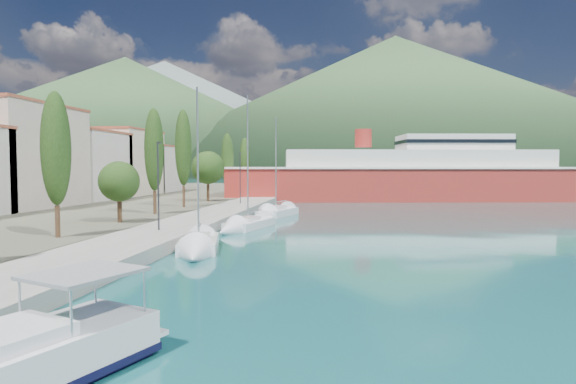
# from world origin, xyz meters

# --- Properties ---
(ground) EXTENTS (1400.00, 1400.00, 0.00)m
(ground) POSITION_xyz_m (0.00, 120.00, 0.00)
(ground) COLOR #155356
(quay) EXTENTS (5.00, 88.00, 0.80)m
(quay) POSITION_xyz_m (-9.00, 26.00, 0.40)
(quay) COLOR gray
(quay) RESTS_ON ground
(hills_far) EXTENTS (1480.00, 900.00, 180.00)m
(hills_far) POSITION_xyz_m (138.59, 618.73, 77.39)
(hills_far) COLOR slate
(hills_far) RESTS_ON ground
(hills_near) EXTENTS (1010.00, 520.00, 115.00)m
(hills_near) POSITION_xyz_m (98.04, 372.50, 49.18)
(hills_near) COLOR #365932
(hills_near) RESTS_ON ground
(town_buildings) EXTENTS (9.20, 69.20, 11.30)m
(town_buildings) POSITION_xyz_m (-32.00, 36.91, 5.57)
(town_buildings) COLOR beige
(town_buildings) RESTS_ON land_strip
(tree_row) EXTENTS (4.24, 65.73, 10.75)m
(tree_row) POSITION_xyz_m (-14.23, 33.28, 5.81)
(tree_row) COLOR #47301E
(tree_row) RESTS_ON land_strip
(lamp_posts) EXTENTS (0.15, 48.69, 6.06)m
(lamp_posts) POSITION_xyz_m (-9.00, 14.60, 4.08)
(lamp_posts) COLOR #2D2D33
(lamp_posts) RESTS_ON quay
(sailboat_near) EXTENTS (3.99, 7.89, 10.88)m
(sailboat_near) POSITION_xyz_m (-4.88, 9.98, 0.30)
(sailboat_near) COLOR silver
(sailboat_near) RESTS_ON ground
(sailboat_mid) EXTENTS (4.06, 8.55, 11.91)m
(sailboat_mid) POSITION_xyz_m (-4.82, 20.53, 0.29)
(sailboat_mid) COLOR silver
(sailboat_mid) RESTS_ON ground
(sailboat_far) EXTENTS (4.58, 8.04, 11.26)m
(sailboat_far) POSITION_xyz_m (-4.13, 30.92, 0.32)
(sailboat_far) COLOR silver
(sailboat_far) RESTS_ON ground
(ferry) EXTENTS (59.35, 20.71, 11.55)m
(ferry) POSITION_xyz_m (14.06, 59.93, 3.52)
(ferry) COLOR #A52A22
(ferry) RESTS_ON ground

